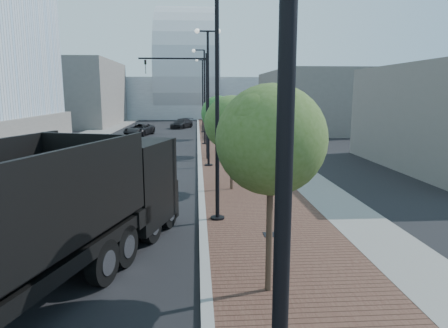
{
  "coord_description": "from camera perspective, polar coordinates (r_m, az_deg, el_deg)",
  "views": [
    {
      "loc": [
        -0.19,
        -5.54,
        5.14
      ],
      "look_at": [
        1.0,
        12.0,
        2.0
      ],
      "focal_mm": 32.18,
      "sensor_mm": 36.0,
      "label": 1
    }
  ],
  "objects": [
    {
      "name": "tree_3",
      "position": [
        44.64,
        -1.53,
        7.82
      ],
      "size": [
        2.26,
        2.19,
        4.45
      ],
      "color": "#382619",
      "rests_on": "ground"
    },
    {
      "name": "sidewalk",
      "position": [
        45.97,
        0.75,
        3.79
      ],
      "size": [
        7.0,
        140.0,
        0.12
      ],
      "primitive_type": "cube",
      "color": "#4C2D23",
      "rests_on": "ground"
    },
    {
      "name": "traffic_mast",
      "position": [
        30.54,
        -4.15,
        9.81
      ],
      "size": [
        5.09,
        0.2,
        8.0
      ],
      "color": "black",
      "rests_on": "ground"
    },
    {
      "name": "convention_center",
      "position": [
        90.56,
        -5.11,
        10.64
      ],
      "size": [
        50.0,
        30.0,
        50.0
      ],
      "color": "#9EA3A8",
      "rests_on": "ground"
    },
    {
      "name": "streetlight_0",
      "position": [
        3.64,
        8.69,
        4.93
      ],
      "size": [
        1.72,
        0.56,
        9.28
      ],
      "color": "black",
      "rests_on": "ground"
    },
    {
      "name": "curb",
      "position": [
        45.82,
        -3.63,
        3.76
      ],
      "size": [
        0.3,
        140.0,
        0.14
      ],
      "primitive_type": "cube",
      "color": "gray",
      "rests_on": "ground"
    },
    {
      "name": "streetlight_3",
      "position": [
        39.55,
        -2.93,
        8.96
      ],
      "size": [
        1.44,
        0.56,
        9.21
      ],
      "color": "black",
      "rests_on": "ground"
    },
    {
      "name": "streetlight_2",
      "position": [
        27.55,
        -2.27,
        9.46
      ],
      "size": [
        1.72,
        0.56,
        9.28
      ],
      "color": "black",
      "rests_on": "ground"
    },
    {
      "name": "commercial_block_ne",
      "position": [
        57.86,
        12.52,
        8.77
      ],
      "size": [
        12.0,
        22.0,
        8.0
      ],
      "primitive_type": "cube",
      "color": "#625D58",
      "rests_on": "ground"
    },
    {
      "name": "utility_cover_2",
      "position": [
        25.18,
        2.1,
        -1.35
      ],
      "size": [
        0.5,
        0.5,
        0.02
      ],
      "primitive_type": "cube",
      "color": "black",
      "rests_on": "sidewalk"
    },
    {
      "name": "dark_car_far",
      "position": [
        59.01,
        -6.02,
        5.76
      ],
      "size": [
        3.66,
        5.16,
        1.39
      ],
      "primitive_type": "imported",
      "rotation": [
        0.0,
        0.0,
        -0.4
      ],
      "color": "black",
      "rests_on": "ground"
    },
    {
      "name": "white_sedan",
      "position": [
        29.66,
        -12.44,
        1.49
      ],
      "size": [
        1.82,
        4.93,
        1.61
      ],
      "primitive_type": "imported",
      "rotation": [
        0.0,
        0.0,
        0.02
      ],
      "color": "white",
      "rests_on": "ground"
    },
    {
      "name": "pedestrian",
      "position": [
        27.92,
        5.85,
        1.49
      ],
      "size": [
        0.77,
        0.57,
        1.94
      ],
      "primitive_type": "imported",
      "rotation": [
        0.0,
        0.0,
        3.3
      ],
      "color": "black",
      "rests_on": "ground"
    },
    {
      "name": "concrete_strip",
      "position": [
        46.26,
        4.09,
        3.81
      ],
      "size": [
        2.4,
        140.0,
        0.13
      ],
      "primitive_type": "cube",
      "color": "slate",
      "rests_on": "ground"
    },
    {
      "name": "tree_2",
      "position": [
        32.66,
        -0.66,
        7.18
      ],
      "size": [
        2.86,
        2.86,
        4.9
      ],
      "color": "#382619",
      "rests_on": "ground"
    },
    {
      "name": "streetlight_1",
      "position": [
        15.57,
        -1.39,
        7.19
      ],
      "size": [
        1.44,
        0.56,
        9.21
      ],
      "color": "black",
      "rests_on": "ground"
    },
    {
      "name": "dark_car_mid",
      "position": [
        49.82,
        -11.95,
        4.83
      ],
      "size": [
        3.57,
        5.65,
        1.45
      ],
      "primitive_type": "imported",
      "rotation": [
        0.0,
        0.0,
        -0.24
      ],
      "color": "black",
      "rests_on": "ground"
    },
    {
      "name": "tree_1",
      "position": [
        20.7,
        1.23,
        5.81
      ],
      "size": [
        2.84,
        2.84,
        5.01
      ],
      "color": "#382619",
      "rests_on": "ground"
    },
    {
      "name": "commercial_block_nw",
      "position": [
        68.47,
        -20.99,
        9.36
      ],
      "size": [
        14.0,
        20.0,
        10.0
      ],
      "primitive_type": "cube",
      "color": "slate",
      "rests_on": "ground"
    },
    {
      "name": "west_sidewalk",
      "position": [
        47.58,
        -19.51,
        3.42
      ],
      "size": [
        4.0,
        140.0,
        0.12
      ],
      "primitive_type": "cube",
      "color": "slate",
      "rests_on": "ground"
    },
    {
      "name": "dump_truck",
      "position": [
        12.24,
        -20.88,
        -7.05
      ],
      "size": [
        6.88,
        14.28,
        3.95
      ],
      "rotation": [
        0.0,
        0.0,
        -0.3
      ],
      "color": "black",
      "rests_on": "ground"
    },
    {
      "name": "tree_0",
      "position": [
        9.8,
        6.95,
        3.4
      ],
      "size": [
        2.7,
        2.7,
        5.37
      ],
      "color": "#382619",
      "rests_on": "ground"
    },
    {
      "name": "utility_cover_1",
      "position": [
        14.67,
        6.63,
        -9.92
      ],
      "size": [
        0.5,
        0.5,
        0.02
      ],
      "primitive_type": "cube",
      "color": "black",
      "rests_on": "sidewalk"
    },
    {
      "name": "streetlight_4",
      "position": [
        51.54,
        -3.04,
        9.76
      ],
      "size": [
        1.72,
        0.56,
        9.28
      ],
      "color": "black",
      "rests_on": "ground"
    }
  ]
}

